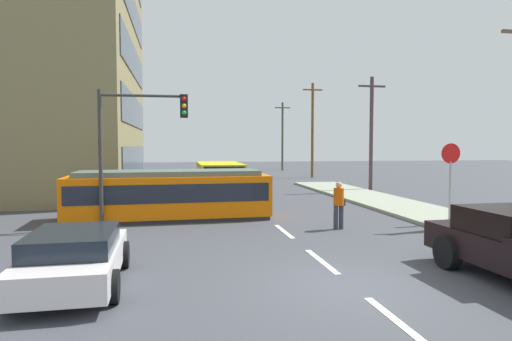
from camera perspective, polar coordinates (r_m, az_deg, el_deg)
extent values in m
plane|color=#3F4148|center=(19.32, 0.75, -5.54)|extent=(120.00, 120.00, 0.00)
cube|color=gray|center=(18.28, 24.89, -6.12)|extent=(3.20, 36.00, 0.14)
cube|color=silver|center=(8.20, 17.68, -17.95)|extent=(0.16, 2.40, 0.01)
cube|color=silver|center=(11.71, 8.33, -11.35)|extent=(0.16, 2.40, 0.01)
cube|color=silver|center=(15.46, 3.58, -7.74)|extent=(0.16, 2.40, 0.01)
cube|color=silver|center=(24.55, -1.62, -3.65)|extent=(0.16, 2.40, 0.01)
cube|color=silver|center=(30.46, -3.30, -2.31)|extent=(0.16, 2.40, 0.01)
cube|color=olive|center=(32.48, -28.96, 17.56)|extent=(14.52, 16.78, 22.40)
cube|color=#2D3847|center=(29.95, -15.13, 1.16)|extent=(0.06, 14.27, 1.92)
cube|color=#2D3847|center=(30.01, -15.22, 7.28)|extent=(0.06, 14.27, 1.92)
cube|color=#2D3847|center=(30.41, -15.32, 13.30)|extent=(0.06, 14.27, 1.92)
cube|color=#2D3847|center=(31.14, -15.41, 19.11)|extent=(0.06, 14.27, 1.92)
cube|color=orange|center=(18.21, -10.98, -3.13)|extent=(7.96, 2.82, 1.59)
cube|color=#2D2D2D|center=(18.33, -10.95, -5.84)|extent=(7.80, 2.68, 0.15)
cube|color=#4C5E56|center=(18.14, -11.01, -0.31)|extent=(7.16, 2.41, 0.20)
cube|color=#1E232D|center=(18.19, -10.99, -2.53)|extent=(7.65, 2.84, 0.70)
cube|color=#CEC310|center=(27.15, -4.67, -0.70)|extent=(2.50, 5.69, 1.57)
cube|color=black|center=(24.35, -4.04, -0.59)|extent=(2.25, 0.12, 0.94)
cube|color=black|center=(27.13, -4.67, -0.10)|extent=(2.54, 4.84, 0.63)
cylinder|color=black|center=(25.39, -4.27, -2.41)|extent=(2.55, 0.90, 0.90)
cylinder|color=black|center=(29.01, -5.01, -1.71)|extent=(2.55, 0.90, 0.90)
cylinder|color=#2E3643|center=(16.01, 10.13, -5.88)|extent=(0.16, 0.16, 0.85)
cylinder|color=#2E3643|center=(16.08, 10.80, -5.85)|extent=(0.16, 0.16, 0.85)
cylinder|color=#DD4E05|center=(15.94, 10.50, -3.29)|extent=(0.36, 0.36, 0.60)
sphere|color=tan|center=(15.90, 10.51, -1.82)|extent=(0.22, 0.22, 0.22)
cube|color=#4E3A25|center=(16.09, 11.16, -3.95)|extent=(0.17, 0.22, 0.24)
cylinder|color=black|center=(11.76, 23.20, -9.54)|extent=(0.29, 0.80, 0.80)
cube|color=silver|center=(10.26, -22.06, -10.72)|extent=(1.89, 4.20, 0.55)
cube|color=black|center=(10.02, -22.27, -8.28)|extent=(1.69, 2.33, 0.40)
cylinder|color=black|center=(11.67, -25.29, -10.09)|extent=(0.24, 0.65, 0.64)
cylinder|color=black|center=(11.39, -16.46, -10.23)|extent=(0.24, 0.65, 0.64)
cylinder|color=black|center=(9.35, -28.93, -13.50)|extent=(0.24, 0.65, 0.64)
cylinder|color=black|center=(9.00, -17.77, -13.90)|extent=(0.24, 0.65, 0.64)
cylinder|color=gray|center=(18.42, 23.47, -2.35)|extent=(0.07, 0.07, 2.20)
cylinder|color=red|center=(18.34, 23.57, 2.01)|extent=(0.76, 0.04, 0.76)
cylinder|color=#333333|center=(16.81, -19.19, 1.40)|extent=(0.14, 0.14, 4.92)
cylinder|color=#333333|center=(16.73, -14.29, 9.22)|extent=(2.94, 0.10, 0.10)
cube|color=black|center=(16.66, -9.17, 8.10)|extent=(0.28, 0.24, 0.84)
sphere|color=red|center=(16.55, -9.16, 9.00)|extent=(0.16, 0.16, 0.16)
sphere|color=gold|center=(16.53, -9.16, 8.14)|extent=(0.16, 0.16, 0.16)
sphere|color=green|center=(16.51, -9.15, 7.27)|extent=(0.16, 0.16, 0.16)
cylinder|color=#4D373B|center=(29.87, 14.47, 4.51)|extent=(0.24, 0.24, 7.33)
cube|color=#4D373B|center=(30.10, 14.55, 10.35)|extent=(1.80, 0.12, 0.12)
cylinder|color=brown|center=(41.03, 7.20, 5.07)|extent=(0.24, 0.24, 8.54)
cube|color=brown|center=(41.31, 7.24, 10.16)|extent=(1.80, 0.12, 0.12)
cylinder|color=#4B4E37|center=(52.55, 3.39, 4.34)|extent=(0.24, 0.24, 7.91)
cube|color=#4B4E37|center=(52.73, 3.40, 7.99)|extent=(1.80, 0.12, 0.12)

